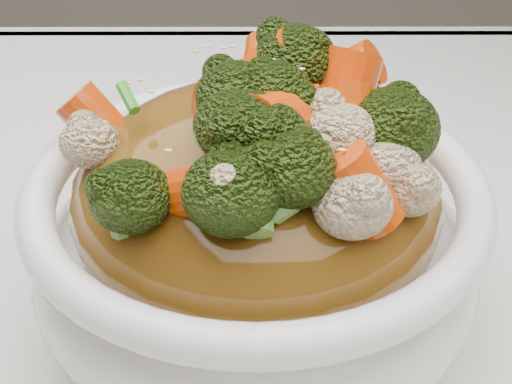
{
  "coord_description": "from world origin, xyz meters",
  "views": [
    {
      "loc": [
        -0.01,
        -0.29,
        1.04
      ],
      "look_at": [
        -0.01,
        0.02,
        0.83
      ],
      "focal_mm": 55.0,
      "sensor_mm": 36.0,
      "label": 1
    }
  ],
  "objects": [
    {
      "name": "broccoli",
      "position": [
        -0.01,
        0.02,
        0.89
      ],
      "size": [
        0.19,
        0.19,
        0.05
      ],
      "primitive_type": null,
      "rotation": [
        0.0,
        0.0,
        -0.07
      ],
      "color": "black",
      "rests_on": "sauce_base"
    },
    {
      "name": "cauliflower",
      "position": [
        -0.01,
        0.02,
        0.89
      ],
      "size": [
        0.19,
        0.19,
        0.04
      ],
      "primitive_type": null,
      "rotation": [
        0.0,
        0.0,
        -0.07
      ],
      "color": "beige",
      "rests_on": "sauce_base"
    },
    {
      "name": "sesame_seeds",
      "position": [
        -0.01,
        0.02,
        0.89
      ],
      "size": [
        0.17,
        0.17,
        0.01
      ],
      "primitive_type": null,
      "rotation": [
        0.0,
        0.0,
        -0.07
      ],
      "color": "beige",
      "rests_on": "sauce_base"
    },
    {
      "name": "carrots",
      "position": [
        -0.01,
        0.02,
        0.89
      ],
      "size": [
        0.19,
        0.19,
        0.05
      ],
      "primitive_type": null,
      "rotation": [
        0.0,
        0.0,
        -0.07
      ],
      "color": "#D54006",
      "rests_on": "sauce_base"
    },
    {
      "name": "sauce_base",
      "position": [
        -0.01,
        0.02,
        0.82
      ],
      "size": [
        0.19,
        0.19,
        0.1
      ],
      "primitive_type": "ellipsoid",
      "rotation": [
        0.0,
        0.0,
        -0.07
      ],
      "color": "brown",
      "rests_on": "bowl"
    },
    {
      "name": "bowl",
      "position": [
        -0.01,
        0.02,
        0.79
      ],
      "size": [
        0.24,
        0.24,
        0.09
      ],
      "primitive_type": null,
      "rotation": [
        0.0,
        0.0,
        -0.07
      ],
      "color": "white",
      "rests_on": "tablecloth"
    },
    {
      "name": "tablecloth",
      "position": [
        0.0,
        0.0,
        0.73
      ],
      "size": [
        1.2,
        0.8,
        0.04
      ],
      "primitive_type": "cube",
      "color": "white",
      "rests_on": "dining_table"
    },
    {
      "name": "scallions",
      "position": [
        -0.01,
        0.02,
        0.89
      ],
      "size": [
        0.14,
        0.14,
        0.02
      ],
      "primitive_type": null,
      "rotation": [
        0.0,
        0.0,
        -0.07
      ],
      "color": "#329322",
      "rests_on": "sauce_base"
    }
  ]
}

